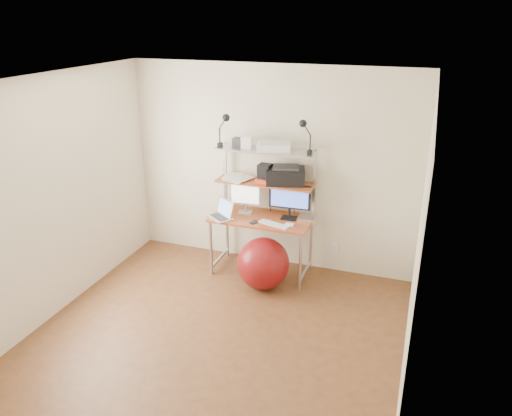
{
  "coord_description": "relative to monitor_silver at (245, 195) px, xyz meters",
  "views": [
    {
      "loc": [
        1.76,
        -3.8,
        3.05
      ],
      "look_at": [
        0.03,
        1.15,
        0.97
      ],
      "focal_mm": 35.0,
      "sensor_mm": 36.0,
      "label": 1
    }
  ],
  "objects": [
    {
      "name": "phone",
      "position": [
        0.2,
        -0.26,
        -0.22
      ],
      "size": [
        0.1,
        0.13,
        0.01
      ],
      "primitive_type": "cube",
      "rotation": [
        0.0,
        0.0,
        -0.3
      ],
      "color": "black",
      "rests_on": "desktop"
    },
    {
      "name": "exercise_ball",
      "position": [
        0.37,
        -0.42,
        -0.66
      ],
      "size": [
        0.61,
        0.61,
        0.61
      ],
      "primitive_type": "sphere",
      "color": "maroon",
      "rests_on": "floor"
    },
    {
      "name": "mac_mini",
      "position": [
        0.78,
        0.04,
        -0.2
      ],
      "size": [
        0.23,
        0.23,
        0.04
      ],
      "primitive_type": "cube",
      "rotation": [
        0.0,
        0.0,
        0.05
      ],
      "color": "silver",
      "rests_on": "desktop"
    },
    {
      "name": "printer",
      "position": [
        0.48,
        0.07,
        0.29
      ],
      "size": [
        0.51,
        0.41,
        0.21
      ],
      "rotation": [
        0.0,
        0.0,
        0.27
      ],
      "color": "black",
      "rests_on": "mid_shelf"
    },
    {
      "name": "red_box",
      "position": [
        0.25,
        -0.01,
        0.21
      ],
      "size": [
        0.22,
        0.16,
        0.05
      ],
      "primitive_type": "cube",
      "rotation": [
        0.0,
        0.0,
        -0.16
      ],
      "color": "#AD341B",
      "rests_on": "mid_shelf"
    },
    {
      "name": "wall_outlet",
      "position": [
        1.09,
        0.26,
        -0.66
      ],
      "size": [
        0.08,
        0.01,
        0.12
      ],
      "primitive_type": "cube",
      "color": "silver",
      "rests_on": "room"
    },
    {
      "name": "keyboard",
      "position": [
        0.44,
        -0.24,
        -0.22
      ],
      "size": [
        0.4,
        0.21,
        0.01
      ],
      "primitive_type": "cube",
      "rotation": [
        0.0,
        0.0,
        -0.28
      ],
      "color": "silver",
      "rests_on": "desktop"
    },
    {
      "name": "box_white",
      "position": [
        0.02,
        0.01,
        0.66
      ],
      "size": [
        0.13,
        0.11,
        0.14
      ],
      "primitive_type": "cube",
      "rotation": [
        0.0,
        0.0,
        0.07
      ],
      "color": "silver",
      "rests_on": "top_shelf"
    },
    {
      "name": "paper_stack",
      "position": [
        -0.14,
        0.05,
        0.2
      ],
      "size": [
        0.41,
        0.4,
        0.02
      ],
      "color": "white",
      "rests_on": "mid_shelf"
    },
    {
      "name": "room",
      "position": [
        0.24,
        -1.52,
        0.29
      ],
      "size": [
        3.6,
        3.6,
        3.6
      ],
      "color": "brown",
      "rests_on": "ground"
    },
    {
      "name": "nas_cube",
      "position": [
        0.23,
        0.04,
        0.3
      ],
      "size": [
        0.16,
        0.16,
        0.22
      ],
      "primitive_type": "cube",
      "rotation": [
        0.0,
        0.0,
        -0.07
      ],
      "color": "black",
      "rests_on": "mid_shelf"
    },
    {
      "name": "mouse",
      "position": [
        0.62,
        -0.21,
        -0.21
      ],
      "size": [
        0.1,
        0.06,
        0.03
      ],
      "primitive_type": "cube",
      "rotation": [
        0.0,
        0.0,
        0.01
      ],
      "color": "silver",
      "rests_on": "desktop"
    },
    {
      "name": "monitor_silver",
      "position": [
        0.0,
        0.0,
        0.0
      ],
      "size": [
        0.38,
        0.15,
        0.42
      ],
      "rotation": [
        0.0,
        0.0,
        0.12
      ],
      "color": "#B8B9BE",
      "rests_on": "desktop"
    },
    {
      "name": "laptop",
      "position": [
        -0.21,
        -0.24,
        -0.18
      ],
      "size": [
        0.4,
        0.38,
        0.27
      ],
      "rotation": [
        0.0,
        0.0,
        -0.64
      ],
      "color": "silver",
      "rests_on": "desktop"
    },
    {
      "name": "computer_desk",
      "position": [
        0.24,
        -0.02,
        -0.01
      ],
      "size": [
        1.2,
        0.6,
        1.57
      ],
      "color": "#B35422",
      "rests_on": "ground"
    },
    {
      "name": "clip_lamp_left",
      "position": [
        -0.23,
        -0.04,
        0.88
      ],
      "size": [
        0.16,
        0.09,
        0.4
      ],
      "color": "black",
      "rests_on": "top_shelf"
    },
    {
      "name": "monitor_black",
      "position": [
        0.56,
        0.01,
        0.03
      ],
      "size": [
        0.5,
        0.15,
        0.5
      ],
      "rotation": [
        0.0,
        0.0,
        0.04
      ],
      "color": "black",
      "rests_on": "desktop"
    },
    {
      "name": "scanner",
      "position": [
        0.34,
        0.03,
        0.63
      ],
      "size": [
        0.43,
        0.34,
        0.1
      ],
      "rotation": [
        0.0,
        0.0,
        0.25
      ],
      "color": "silver",
      "rests_on": "top_shelf"
    },
    {
      "name": "clip_lamp_right",
      "position": [
        0.71,
        -0.01,
        0.87
      ],
      "size": [
        0.15,
        0.09,
        0.39
      ],
      "color": "black",
      "rests_on": "top_shelf"
    },
    {
      "name": "box_grey",
      "position": [
        -0.11,
        0.06,
        0.64
      ],
      "size": [
        0.11,
        0.11,
        0.1
      ],
      "primitive_type": "cube",
      "rotation": [
        0.0,
        0.0,
        -0.04
      ],
      "color": "#303032",
      "rests_on": "top_shelf"
    }
  ]
}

